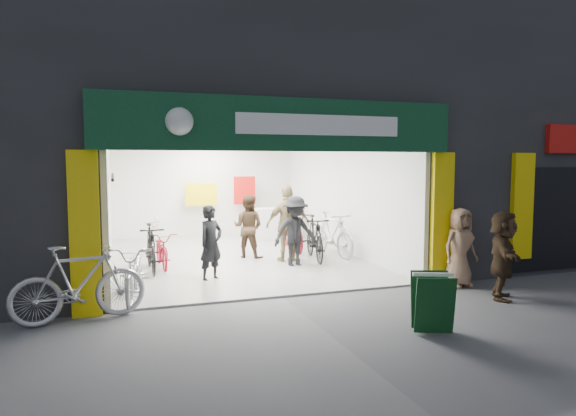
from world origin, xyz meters
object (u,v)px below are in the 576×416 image
bike_left_front (135,272)px  parked_bike (79,283)px  sandwich_board (432,301)px  pedestrian_near (460,247)px  bike_right_front (315,238)px

bike_left_front → parked_bike: 1.28m
bike_left_front → sandwich_board: bearing=-30.1°
bike_left_front → sandwich_board: 5.01m
pedestrian_near → sandwich_board: (-2.10, -2.16, -0.31)m
bike_left_front → pedestrian_near: (6.01, -0.96, 0.27)m
parked_bike → sandwich_board: size_ratio=2.37×
parked_bike → pedestrian_near: size_ratio=1.28×
bike_right_front → sandwich_board: (-0.39, -5.45, -0.10)m
parked_bike → pedestrian_near: 6.85m
bike_left_front → pedestrian_near: bearing=-0.6°
bike_right_front → pedestrian_near: bearing=-52.4°
bike_right_front → sandwich_board: bearing=-83.9°
bike_right_front → parked_bike: parked_bike is taller
bike_left_front → pedestrian_near: size_ratio=1.24×
bike_left_front → bike_right_front: bike_right_front is taller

